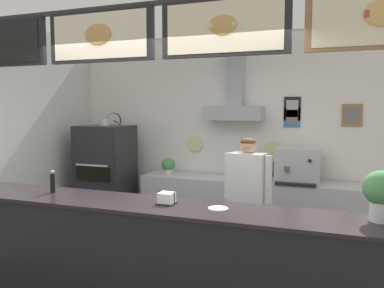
% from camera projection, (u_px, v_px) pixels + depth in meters
% --- Properties ---
extents(back_wall_assembly, '(5.05, 2.69, 2.97)m').
position_uv_depth(back_wall_assembly, '(230.00, 129.00, 5.82)').
color(back_wall_assembly, '#9E9E99').
rests_on(back_wall_assembly, ground_plane).
extents(service_counter, '(4.49, 0.62, 1.08)m').
position_uv_depth(service_counter, '(148.00, 264.00, 3.46)').
color(service_counter, black).
rests_on(service_counter, ground_plane).
extents(back_prep_counter, '(3.06, 0.57, 0.89)m').
position_uv_depth(back_prep_counter, '(247.00, 211.00, 5.61)').
color(back_prep_counter, '#B7BABF').
rests_on(back_prep_counter, ground_plane).
extents(pizza_oven, '(0.75, 0.69, 1.72)m').
position_uv_depth(pizza_oven, '(106.00, 179.00, 6.04)').
color(pizza_oven, '#232326').
rests_on(pizza_oven, ground_plane).
extents(shop_worker, '(0.54, 0.28, 1.57)m').
position_uv_depth(shop_worker, '(247.00, 205.00, 4.31)').
color(shop_worker, '#232328').
rests_on(shop_worker, ground_plane).
extents(espresso_machine, '(0.56, 0.48, 0.47)m').
position_uv_depth(espresso_machine, '(298.00, 166.00, 5.28)').
color(espresso_machine, '#B7BABF').
rests_on(espresso_machine, back_prep_counter).
extents(potted_thyme, '(0.24, 0.24, 0.27)m').
position_uv_depth(potted_thyme, '(270.00, 170.00, 5.47)').
color(potted_thyme, beige).
rests_on(potted_thyme, back_prep_counter).
extents(potted_basil, '(0.21, 0.21, 0.24)m').
position_uv_depth(potted_basil, '(168.00, 165.00, 6.01)').
color(potted_basil, beige).
rests_on(potted_basil, back_prep_counter).
extents(potted_oregano, '(0.13, 0.13, 0.20)m').
position_uv_depth(potted_oregano, '(236.00, 171.00, 5.62)').
color(potted_oregano, beige).
rests_on(potted_oregano, back_prep_counter).
extents(napkin_holder, '(0.15, 0.15, 0.11)m').
position_uv_depth(napkin_holder, '(167.00, 199.00, 3.39)').
color(napkin_holder, '#262628').
rests_on(napkin_holder, service_counter).
extents(condiment_plate, '(0.16, 0.16, 0.01)m').
position_uv_depth(condiment_plate, '(218.00, 209.00, 3.21)').
color(condiment_plate, white).
rests_on(condiment_plate, service_counter).
extents(basil_vase, '(0.25, 0.25, 0.37)m').
position_uv_depth(basil_vase, '(381.00, 193.00, 2.85)').
color(basil_vase, silver).
rests_on(basil_vase, service_counter).
extents(pepper_grinder, '(0.05, 0.05, 0.22)m').
position_uv_depth(pepper_grinder, '(53.00, 181.00, 3.83)').
color(pepper_grinder, black).
rests_on(pepper_grinder, service_counter).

